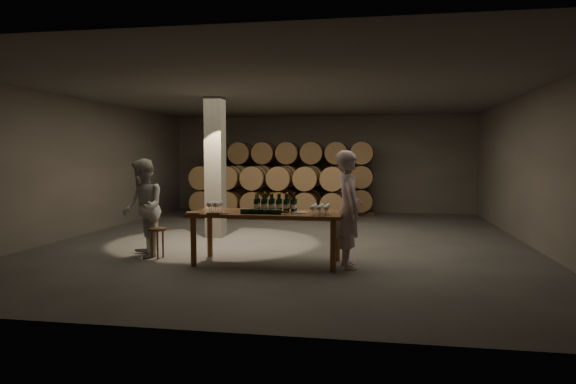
% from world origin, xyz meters
% --- Properties ---
extents(room, '(12.00, 12.00, 12.00)m').
position_xyz_m(room, '(-1.80, 0.20, 1.60)').
color(room, '#4A4846').
rests_on(room, ground).
extents(tasting_table, '(2.60, 1.10, 0.90)m').
position_xyz_m(tasting_table, '(0.00, -2.50, 0.80)').
color(tasting_table, brown).
rests_on(tasting_table, ground).
extents(barrel_stack_back, '(5.48, 0.95, 2.31)m').
position_xyz_m(barrel_stack_back, '(-0.96, 5.20, 1.20)').
color(barrel_stack_back, '#51331B').
rests_on(barrel_stack_back, ground).
extents(barrel_stack_front, '(4.70, 0.95, 1.57)m').
position_xyz_m(barrel_stack_front, '(-1.35, 3.80, 0.83)').
color(barrel_stack_front, '#51331B').
rests_on(barrel_stack_front, ground).
extents(bottle_cluster, '(0.73, 0.23, 0.33)m').
position_xyz_m(bottle_cluster, '(0.14, -2.45, 1.02)').
color(bottle_cluster, black).
rests_on(bottle_cluster, tasting_table).
extents(lying_bottles, '(0.79, 0.09, 0.09)m').
position_xyz_m(lying_bottles, '(-0.02, -2.83, 0.94)').
color(lying_bottles, black).
rests_on(lying_bottles, tasting_table).
extents(glass_cluster_left, '(0.20, 0.42, 0.18)m').
position_xyz_m(glass_cluster_left, '(-0.88, -2.65, 1.03)').
color(glass_cluster_left, silver).
rests_on(glass_cluster_left, tasting_table).
extents(glass_cluster_right, '(0.30, 0.52, 0.16)m').
position_xyz_m(glass_cluster_right, '(0.94, -2.65, 1.01)').
color(glass_cluster_right, silver).
rests_on(glass_cluster_right, tasting_table).
extents(plate, '(0.30, 0.30, 0.02)m').
position_xyz_m(plate, '(0.58, -2.53, 0.91)').
color(plate, silver).
rests_on(plate, tasting_table).
extents(notebook_near, '(0.24, 0.20, 0.03)m').
position_xyz_m(notebook_near, '(-0.80, -2.95, 0.92)').
color(notebook_near, brown).
rests_on(notebook_near, tasting_table).
extents(notebook_corner, '(0.29, 0.32, 0.02)m').
position_xyz_m(notebook_corner, '(-1.18, -2.95, 0.91)').
color(notebook_corner, brown).
rests_on(notebook_corner, tasting_table).
extents(pen, '(0.15, 0.04, 0.01)m').
position_xyz_m(pen, '(-0.63, -2.95, 0.91)').
color(pen, black).
rests_on(pen, tasting_table).
extents(stool, '(0.33, 0.33, 0.55)m').
position_xyz_m(stool, '(-2.06, -2.41, 0.45)').
color(stool, '#51331B').
rests_on(stool, ground).
extents(person_man, '(0.65, 0.82, 1.95)m').
position_xyz_m(person_man, '(1.40, -2.58, 0.98)').
color(person_man, beige).
rests_on(person_man, ground).
extents(person_woman, '(1.08, 1.12, 1.82)m').
position_xyz_m(person_woman, '(-2.38, -2.32, 0.91)').
color(person_woman, silver).
rests_on(person_woman, ground).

